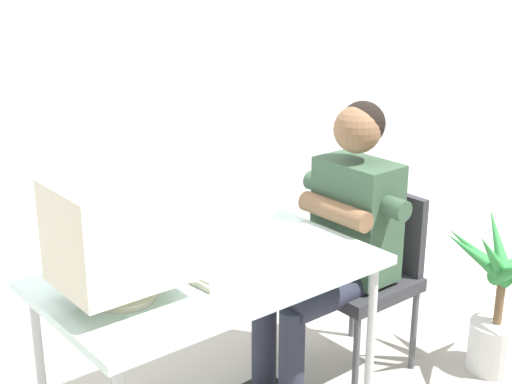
{
  "coord_description": "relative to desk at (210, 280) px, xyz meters",
  "views": [
    {
      "loc": [
        -1.43,
        -2.03,
        1.87
      ],
      "look_at": [
        0.22,
        0.0,
        1.0
      ],
      "focal_mm": 50.55,
      "sensor_mm": 36.0,
      "label": 1
    }
  ],
  "objects": [
    {
      "name": "office_chair",
      "position": [
        0.89,
        0.01,
        -0.21
      ],
      "size": [
        0.45,
        0.45,
        0.84
      ],
      "color": "#4C4C51",
      "rests_on": "ground_plane"
    },
    {
      "name": "wall_back",
      "position": [
        0.3,
        1.4,
        0.81
      ],
      "size": [
        8.0,
        0.1,
        3.0
      ],
      "primitive_type": "cube",
      "color": "silver",
      "rests_on": "ground_plane"
    },
    {
      "name": "desk",
      "position": [
        0.0,
        0.0,
        0.0
      ],
      "size": [
        1.26,
        0.75,
        0.75
      ],
      "color": "#B7B7BC",
      "rests_on": "ground_plane"
    },
    {
      "name": "keyboard",
      "position": [
        -0.07,
        0.04,
        0.07
      ],
      "size": [
        0.19,
        0.46,
        0.03
      ],
      "color": "beige",
      "rests_on": "desk"
    },
    {
      "name": "desk_mug",
      "position": [
        -0.03,
        0.29,
        0.1
      ],
      "size": [
        0.08,
        0.09,
        0.09
      ],
      "color": "blue",
      "rests_on": "desk"
    },
    {
      "name": "potted_plant",
      "position": [
        1.32,
        -0.43,
        -0.32
      ],
      "size": [
        0.58,
        0.63,
        0.76
      ],
      "color": "silver",
      "rests_on": "ground_plane"
    },
    {
      "name": "person_seated",
      "position": [
        0.69,
        0.01,
        0.0
      ],
      "size": [
        0.75,
        0.57,
        1.28
      ],
      "color": "#334C38",
      "rests_on": "ground_plane"
    },
    {
      "name": "crt_monitor",
      "position": [
        -0.38,
        -0.02,
        0.3
      ],
      "size": [
        0.43,
        0.34,
        0.43
      ],
      "color": "beige",
      "rests_on": "desk"
    }
  ]
}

